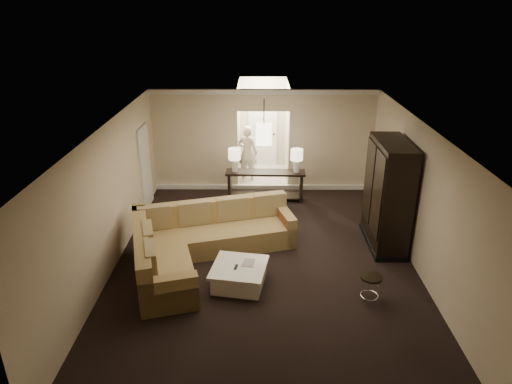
{
  "coord_description": "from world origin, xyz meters",
  "views": [
    {
      "loc": [
        -0.12,
        -7.96,
        4.94
      ],
      "look_at": [
        -0.18,
        1.2,
        1.06
      ],
      "focal_mm": 32.0,
      "sensor_mm": 36.0,
      "label": 1
    }
  ],
  "objects_px": {
    "sectional_sofa": "(200,242)",
    "console_table": "(265,183)",
    "armoire": "(387,197)",
    "drink_table": "(371,283)",
    "coffee_table": "(239,275)",
    "person": "(248,150)"
  },
  "relations": [
    {
      "from": "console_table",
      "to": "armoire",
      "type": "distance_m",
      "value": 3.52
    },
    {
      "from": "sectional_sofa",
      "to": "person",
      "type": "relative_size",
      "value": 1.95
    },
    {
      "from": "console_table",
      "to": "person",
      "type": "xyz_separation_m",
      "value": [
        -0.5,
        1.55,
        0.42
      ]
    },
    {
      "from": "armoire",
      "to": "drink_table",
      "type": "distance_m",
      "value": 2.31
    },
    {
      "from": "coffee_table",
      "to": "drink_table",
      "type": "height_order",
      "value": "drink_table"
    },
    {
      "from": "person",
      "to": "armoire",
      "type": "bearing_deg",
      "value": 147.12
    },
    {
      "from": "sectional_sofa",
      "to": "coffee_table",
      "type": "height_order",
      "value": "sectional_sofa"
    },
    {
      "from": "drink_table",
      "to": "person",
      "type": "height_order",
      "value": "person"
    },
    {
      "from": "sectional_sofa",
      "to": "coffee_table",
      "type": "distance_m",
      "value": 1.25
    },
    {
      "from": "sectional_sofa",
      "to": "coffee_table",
      "type": "relative_size",
      "value": 3.08
    },
    {
      "from": "sectional_sofa",
      "to": "drink_table",
      "type": "bearing_deg",
      "value": -38.96
    },
    {
      "from": "drink_table",
      "to": "sectional_sofa",
      "type": "bearing_deg",
      "value": 156.73
    },
    {
      "from": "coffee_table",
      "to": "armoire",
      "type": "xyz_separation_m",
      "value": [
        3.07,
        1.59,
        0.91
      ]
    },
    {
      "from": "coffee_table",
      "to": "armoire",
      "type": "relative_size",
      "value": 0.49
    },
    {
      "from": "person",
      "to": "coffee_table",
      "type": "bearing_deg",
      "value": 108.9
    },
    {
      "from": "sectional_sofa",
      "to": "console_table",
      "type": "relative_size",
      "value": 1.68
    },
    {
      "from": "sectional_sofa",
      "to": "console_table",
      "type": "bearing_deg",
      "value": 49.94
    },
    {
      "from": "armoire",
      "to": "drink_table",
      "type": "bearing_deg",
      "value": -109.76
    },
    {
      "from": "sectional_sofa",
      "to": "person",
      "type": "xyz_separation_m",
      "value": [
        0.87,
        4.59,
        0.5
      ]
    },
    {
      "from": "console_table",
      "to": "drink_table",
      "type": "bearing_deg",
      "value": -66.32
    },
    {
      "from": "drink_table",
      "to": "armoire",
      "type": "bearing_deg",
      "value": 70.24
    },
    {
      "from": "sectional_sofa",
      "to": "armoire",
      "type": "bearing_deg",
      "value": -5.78
    }
  ]
}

